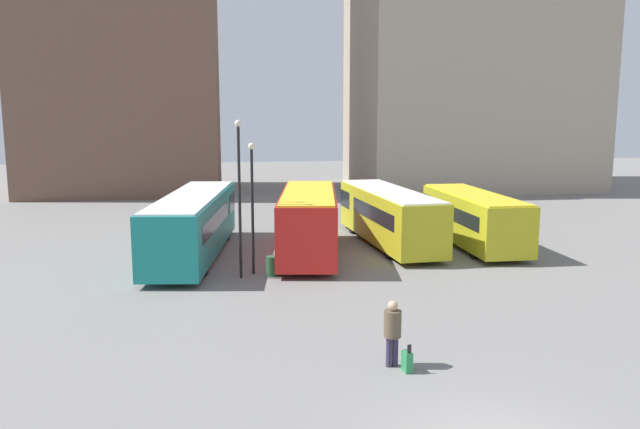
{
  "coord_description": "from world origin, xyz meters",
  "views": [
    {
      "loc": [
        -5.21,
        -11.1,
        6.81
      ],
      "look_at": [
        -1.43,
        15.99,
        2.41
      ],
      "focal_mm": 35.0,
      "sensor_mm": 36.0,
      "label": 1
    }
  ],
  "objects_px": {
    "bus_2": "(388,214)",
    "bus_0": "(194,222)",
    "bus_3": "(473,217)",
    "traveler": "(392,328)",
    "lamp_post_0": "(239,188)",
    "suitcase": "(407,361)",
    "bus_1": "(309,221)",
    "lamp_post_1": "(252,198)",
    "trash_bin": "(272,266)"
  },
  "relations": [
    {
      "from": "lamp_post_1",
      "to": "trash_bin",
      "type": "bearing_deg",
      "value": -28.84
    },
    {
      "from": "bus_0",
      "to": "suitcase",
      "type": "xyz_separation_m",
      "value": [
        6.46,
        -14.96,
        -1.36
      ]
    },
    {
      "from": "bus_3",
      "to": "lamp_post_1",
      "type": "relative_size",
      "value": 1.66
    },
    {
      "from": "bus_0",
      "to": "trash_bin",
      "type": "height_order",
      "value": "bus_0"
    },
    {
      "from": "lamp_post_1",
      "to": "suitcase",
      "type": "bearing_deg",
      "value": -71.28
    },
    {
      "from": "bus_3",
      "to": "bus_2",
      "type": "bearing_deg",
      "value": 76.84
    },
    {
      "from": "lamp_post_1",
      "to": "bus_1",
      "type": "bearing_deg",
      "value": 50.24
    },
    {
      "from": "suitcase",
      "to": "trash_bin",
      "type": "bearing_deg",
      "value": 7.42
    },
    {
      "from": "lamp_post_0",
      "to": "trash_bin",
      "type": "height_order",
      "value": "lamp_post_0"
    },
    {
      "from": "traveler",
      "to": "lamp_post_0",
      "type": "bearing_deg",
      "value": 13.49
    },
    {
      "from": "bus_2",
      "to": "lamp_post_1",
      "type": "height_order",
      "value": "lamp_post_1"
    },
    {
      "from": "traveler",
      "to": "suitcase",
      "type": "bearing_deg",
      "value": -151.06
    },
    {
      "from": "bus_1",
      "to": "lamp_post_1",
      "type": "distance_m",
      "value": 4.69
    },
    {
      "from": "lamp_post_0",
      "to": "lamp_post_1",
      "type": "bearing_deg",
      "value": 48.71
    },
    {
      "from": "bus_2",
      "to": "lamp_post_1",
      "type": "distance_m",
      "value": 9.29
    },
    {
      "from": "bus_3",
      "to": "lamp_post_0",
      "type": "height_order",
      "value": "lamp_post_0"
    },
    {
      "from": "bus_1",
      "to": "suitcase",
      "type": "relative_size",
      "value": 12.53
    },
    {
      "from": "bus_0",
      "to": "trash_bin",
      "type": "relative_size",
      "value": 14.65
    },
    {
      "from": "bus_1",
      "to": "bus_2",
      "type": "relative_size",
      "value": 0.91
    },
    {
      "from": "bus_2",
      "to": "lamp_post_1",
      "type": "xyz_separation_m",
      "value": [
        -7.31,
        -5.46,
        1.74
      ]
    },
    {
      "from": "traveler",
      "to": "suitcase",
      "type": "height_order",
      "value": "traveler"
    },
    {
      "from": "bus_2",
      "to": "suitcase",
      "type": "xyz_separation_m",
      "value": [
        -3.59,
        -16.45,
        -1.3
      ]
    },
    {
      "from": "bus_3",
      "to": "lamp_post_1",
      "type": "distance_m",
      "value": 12.58
    },
    {
      "from": "bus_2",
      "to": "bus_1",
      "type": "bearing_deg",
      "value": 110.37
    },
    {
      "from": "bus_0",
      "to": "lamp_post_0",
      "type": "xyz_separation_m",
      "value": [
        2.19,
        -4.59,
        2.17
      ]
    },
    {
      "from": "bus_0",
      "to": "bus_2",
      "type": "bearing_deg",
      "value": -74.76
    },
    {
      "from": "bus_0",
      "to": "lamp_post_0",
      "type": "distance_m",
      "value": 5.53
    },
    {
      "from": "suitcase",
      "to": "lamp_post_0",
      "type": "height_order",
      "value": "lamp_post_0"
    },
    {
      "from": "bus_3",
      "to": "traveler",
      "type": "bearing_deg",
      "value": 151.15
    },
    {
      "from": "trash_bin",
      "to": "bus_0",
      "type": "bearing_deg",
      "value": 128.59
    },
    {
      "from": "bus_1",
      "to": "traveler",
      "type": "distance_m",
      "value": 13.98
    },
    {
      "from": "bus_0",
      "to": "bus_3",
      "type": "height_order",
      "value": "bus_0"
    },
    {
      "from": "lamp_post_0",
      "to": "bus_3",
      "type": "bearing_deg",
      "value": 22.73
    },
    {
      "from": "traveler",
      "to": "lamp_post_0",
      "type": "distance_m",
      "value": 11.05
    },
    {
      "from": "bus_0",
      "to": "lamp_post_1",
      "type": "height_order",
      "value": "lamp_post_1"
    },
    {
      "from": "suitcase",
      "to": "trash_bin",
      "type": "distance_m",
      "value": 10.96
    },
    {
      "from": "suitcase",
      "to": "lamp_post_1",
      "type": "bearing_deg",
      "value": 10.56
    },
    {
      "from": "lamp_post_0",
      "to": "lamp_post_1",
      "type": "xyz_separation_m",
      "value": [
        0.54,
        0.62,
        -0.5
      ]
    },
    {
      "from": "bus_0",
      "to": "lamp_post_1",
      "type": "xyz_separation_m",
      "value": [
        2.73,
        -3.97,
        1.68
      ]
    },
    {
      "from": "bus_0",
      "to": "traveler",
      "type": "bearing_deg",
      "value": -150.3
    },
    {
      "from": "traveler",
      "to": "lamp_post_1",
      "type": "xyz_separation_m",
      "value": [
        -3.41,
        10.57,
        2.22
      ]
    },
    {
      "from": "bus_2",
      "to": "traveler",
      "type": "xyz_separation_m",
      "value": [
        -3.9,
        -16.04,
        -0.48
      ]
    },
    {
      "from": "bus_2",
      "to": "bus_0",
      "type": "bearing_deg",
      "value": 93.97
    },
    {
      "from": "bus_2",
      "to": "suitcase",
      "type": "bearing_deg",
      "value": 163.23
    },
    {
      "from": "traveler",
      "to": "bus_0",
      "type": "bearing_deg",
      "value": 14.74
    },
    {
      "from": "lamp_post_1",
      "to": "trash_bin",
      "type": "relative_size",
      "value": 6.63
    },
    {
      "from": "lamp_post_0",
      "to": "bus_1",
      "type": "bearing_deg",
      "value": 50.0
    },
    {
      "from": "suitcase",
      "to": "trash_bin",
      "type": "height_order",
      "value": "trash_bin"
    },
    {
      "from": "bus_0",
      "to": "bus_3",
      "type": "xyz_separation_m",
      "value": [
        14.35,
        0.5,
        -0.15
      ]
    },
    {
      "from": "bus_2",
      "to": "traveler",
      "type": "height_order",
      "value": "bus_2"
    }
  ]
}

